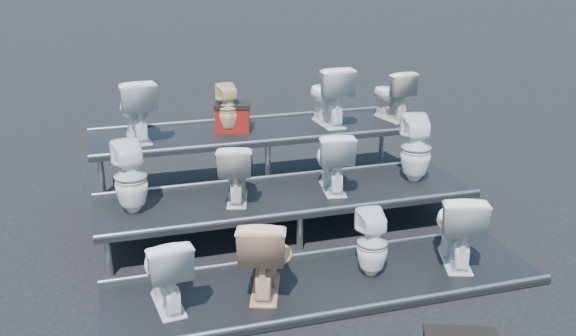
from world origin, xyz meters
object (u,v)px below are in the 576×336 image
object	(u,v)px
toilet_5	(236,171)
toilet_9	(228,108)
toilet_6	(333,160)
toilet_3	(457,226)
toilet_4	(131,177)
toilet_10	(328,95)
red_crate	(233,119)
toilet_2	(372,243)
toilet_8	(136,109)
toilet_1	(264,253)
toilet_11	(391,95)
toilet_0	(165,270)
toilet_7	(416,148)

from	to	relation	value
toilet_5	toilet_9	size ratio (longest dim) A/B	1.08
toilet_6	toilet_3	bearing A→B (deg)	132.51
toilet_3	toilet_4	size ratio (longest dim) A/B	1.02
toilet_10	red_crate	xyz separation A→B (m)	(-1.27, 0.07, -0.24)
toilet_2	red_crate	size ratio (longest dim) A/B	1.55
toilet_4	toilet_9	size ratio (longest dim) A/B	1.24
toilet_8	toilet_9	bearing A→B (deg)	174.97
toilet_1	toilet_11	world-z (taller)	toilet_11
toilet_1	toilet_2	size ratio (longest dim) A/B	1.17
toilet_3	toilet_11	xyz separation A→B (m)	(0.48, 2.60, 0.75)
toilet_2	toilet_6	size ratio (longest dim) A/B	0.94
toilet_0	toilet_5	bearing A→B (deg)	-131.91
toilet_0	toilet_5	size ratio (longest dim) A/B	1.05
toilet_11	red_crate	distance (m)	2.18
toilet_11	red_crate	world-z (taller)	toilet_11
toilet_2	toilet_11	distance (m)	3.06
toilet_3	toilet_9	bearing A→B (deg)	-36.95
toilet_6	toilet_11	world-z (taller)	toilet_11
toilet_1	toilet_6	size ratio (longest dim) A/B	1.10
toilet_8	toilet_3	bearing A→B (deg)	133.04
toilet_7	toilet_10	size ratio (longest dim) A/B	1.00
toilet_1	red_crate	world-z (taller)	red_crate
toilet_3	toilet_10	bearing A→B (deg)	-61.71
toilet_4	toilet_10	distance (m)	2.97
toilet_10	toilet_5	bearing A→B (deg)	37.49
toilet_1	toilet_2	bearing A→B (deg)	-160.72
toilet_6	toilet_1	bearing A→B (deg)	57.94
toilet_3	toilet_11	bearing A→B (deg)	-81.51
toilet_0	toilet_3	xyz separation A→B (m)	(2.90, 0.00, 0.04)
toilet_11	toilet_8	bearing A→B (deg)	-9.48
toilet_1	toilet_9	xyz separation A→B (m)	(0.23, 2.60, 0.72)
toilet_5	red_crate	distance (m)	1.41
toilet_1	toilet_7	size ratio (longest dim) A/B	0.98
toilet_9	toilet_10	size ratio (longest dim) A/B	0.78
toilet_8	toilet_4	bearing A→B (deg)	77.17
toilet_6	toilet_0	bearing A→B (deg)	41.78
toilet_7	toilet_9	xyz separation A→B (m)	(-1.96, 1.30, 0.31)
toilet_4	toilet_10	xyz separation A→B (m)	(2.64, 1.30, 0.41)
toilet_4	toilet_7	world-z (taller)	toilet_7
toilet_8	toilet_11	world-z (taller)	toilet_8
toilet_2	toilet_7	distance (m)	1.77
toilet_10	toilet_11	distance (m)	0.91
toilet_1	toilet_11	xyz separation A→B (m)	(2.47, 2.60, 0.75)
toilet_1	toilet_7	distance (m)	2.58
toilet_3	toilet_8	distance (m)	3.97
toilet_8	toilet_11	distance (m)	3.37
toilet_0	toilet_10	world-z (taller)	toilet_10
toilet_2	toilet_4	distance (m)	2.56
toilet_10	toilet_4	bearing A→B (deg)	23.37
toilet_5	toilet_9	world-z (taller)	toilet_9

